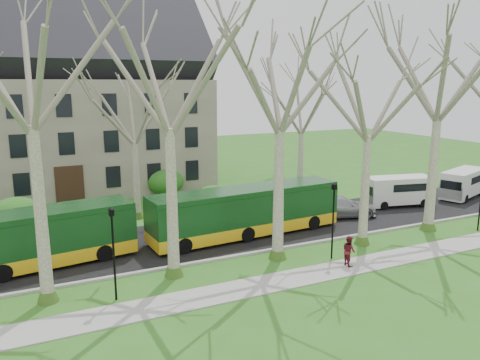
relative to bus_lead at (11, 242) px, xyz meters
name	(u,v)px	position (x,y,z in m)	size (l,w,h in m)	color
ground	(227,270)	(10.25, -4.53, -1.65)	(120.00, 120.00, 0.00)	#31621C
sidewalk	(248,288)	(10.25, -7.03, -1.62)	(70.00, 2.00, 0.06)	gray
road	(192,239)	(10.25, 0.97, -1.62)	(80.00, 8.00, 0.06)	black
curb	(216,259)	(10.25, -3.03, -1.58)	(80.00, 0.25, 0.14)	#A5A39E
building	(57,102)	(4.25, 19.47, 6.42)	(26.50, 12.20, 16.00)	slate
tree_row_verge	(224,138)	(10.25, -4.23, 5.35)	(49.00, 7.00, 14.00)	gray
tree_row_far	(146,137)	(8.91, 6.47, 4.35)	(33.00, 7.00, 12.00)	gray
lamp_row	(235,229)	(10.25, -5.53, 0.93)	(36.22, 0.22, 4.30)	black
hedges	(95,202)	(5.58, 9.47, -0.65)	(30.60, 8.60, 2.00)	#255E1B
bus_lead	(11,242)	(0.00, 0.00, 0.00)	(12.68, 2.64, 3.17)	#113C17
bus_follow	(247,211)	(13.69, 0.17, 0.02)	(12.82, 2.67, 3.20)	#113C17
sedan	(340,206)	(21.80, 1.00, -0.81)	(2.17, 5.33, 1.55)	#A2A2A6
van_a	(398,191)	(27.89, 1.54, -0.40)	(5.42, 1.97, 2.36)	silver
van_b	(463,184)	(35.01, 1.31, -0.39)	(5.46, 1.99, 2.38)	silver
pedestrian_b	(349,251)	(16.40, -6.83, -0.77)	(0.79, 0.62, 1.64)	maroon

